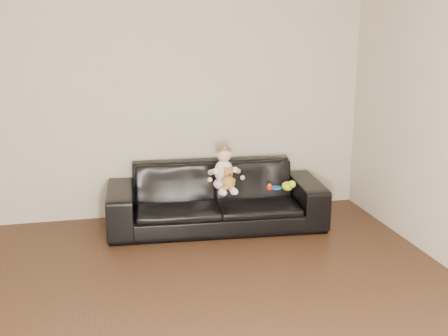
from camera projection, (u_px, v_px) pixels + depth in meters
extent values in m
plane|color=beige|center=(129.00, 95.00, 5.72)|extent=(5.00, 0.00, 5.00)
imported|color=black|center=(216.00, 196.00, 5.67)|extent=(2.21, 0.99, 0.63)
ellipsoid|color=#FAD3DD|center=(224.00, 184.00, 5.55)|extent=(0.24, 0.22, 0.12)
ellipsoid|color=white|center=(224.00, 171.00, 5.53)|extent=(0.21, 0.18, 0.23)
sphere|color=beige|center=(224.00, 154.00, 5.47)|extent=(0.17, 0.17, 0.15)
ellipsoid|color=#8C603F|center=(224.00, 152.00, 5.47)|extent=(0.17, 0.17, 0.10)
cylinder|color=#FAD3DD|center=(223.00, 190.00, 5.41)|extent=(0.09, 0.19, 0.07)
cylinder|color=#FAD3DD|center=(232.00, 189.00, 5.43)|extent=(0.09, 0.19, 0.07)
sphere|color=white|center=(224.00, 193.00, 5.32)|extent=(0.07, 0.07, 0.06)
sphere|color=white|center=(235.00, 192.00, 5.34)|extent=(0.07, 0.07, 0.06)
cylinder|color=white|center=(213.00, 172.00, 5.45)|extent=(0.07, 0.16, 0.10)
cylinder|color=white|center=(236.00, 170.00, 5.50)|extent=(0.07, 0.16, 0.10)
ellipsoid|color=#AC7331|center=(228.00, 182.00, 5.40)|extent=(0.14, 0.13, 0.13)
sphere|color=#AC7331|center=(229.00, 172.00, 5.37)|extent=(0.11, 0.11, 0.09)
sphere|color=#AC7331|center=(225.00, 169.00, 5.36)|extent=(0.04, 0.04, 0.03)
sphere|color=#AC7331|center=(232.00, 169.00, 5.37)|extent=(0.04, 0.04, 0.03)
sphere|color=#593819|center=(229.00, 174.00, 5.33)|extent=(0.04, 0.04, 0.03)
ellipsoid|color=#B6DD1A|center=(287.00, 186.00, 5.51)|extent=(0.12, 0.14, 0.09)
sphere|color=red|center=(269.00, 188.00, 5.52)|extent=(0.07, 0.07, 0.06)
cylinder|color=blue|center=(276.00, 188.00, 5.59)|extent=(0.14, 0.14, 0.02)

